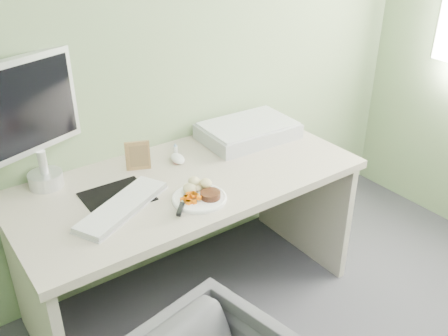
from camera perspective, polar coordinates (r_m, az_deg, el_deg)
wall_back at (r=2.38m, az=-9.71°, el=15.82°), size 3.50×0.00×3.50m
desk at (r=2.39m, az=-4.06°, el=-4.83°), size 1.60×0.75×0.73m
plate at (r=2.12m, az=-2.83°, el=-3.49°), size 0.23×0.23×0.01m
steak at (r=2.10m, az=-1.56°, el=-3.09°), size 0.10×0.10×0.03m
potato_pile at (r=2.15m, az=-3.05°, el=-1.85°), size 0.12×0.09×0.06m
carrot_heap at (r=2.08m, az=-3.86°, el=-3.34°), size 0.07×0.07×0.04m
steak_knife at (r=2.05m, az=-4.81°, el=-4.20°), size 0.16×0.18×0.02m
mousepad at (r=2.19m, az=-12.15°, el=-3.20°), size 0.28×0.25×0.00m
keyboard at (r=2.09m, az=-11.55°, el=-4.25°), size 0.47×0.33×0.02m
computer_mouse at (r=2.42m, az=-5.32°, el=1.08°), size 0.07×0.11×0.04m
photo_frame at (r=2.35m, az=-9.84°, el=1.39°), size 0.11×0.06×0.14m
eyedrop_bottle at (r=2.48m, az=-5.58°, el=2.11°), size 0.02×0.02×0.07m
scanner at (r=2.65m, az=2.76°, el=4.19°), size 0.50×0.35×0.08m
monitor at (r=2.24m, az=-21.06°, el=5.55°), size 0.47×0.20×0.58m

